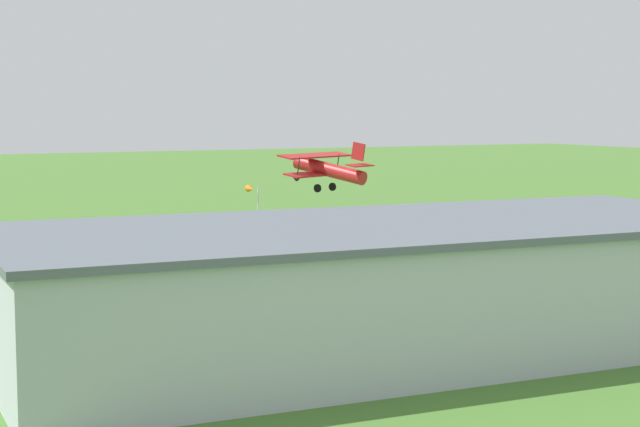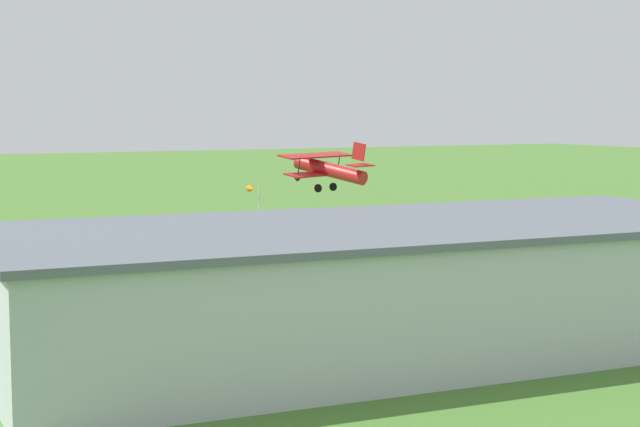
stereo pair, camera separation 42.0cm
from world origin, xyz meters
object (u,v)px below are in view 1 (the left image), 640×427
Objects in this scene: hangar at (395,285)px; biplane at (326,169)px; person_walking_on_apron at (58,295)px; person_watching_takeoff at (384,266)px; windsock at (252,193)px; person_at_fence_line at (553,268)px; person_by_parked_cars at (453,259)px.

hangar is 29.65m from biplane.
biplane reaches higher than person_walking_on_apron.
person_watching_takeoff is 0.30× the size of windsock.
biplane is 4.54× the size of person_at_fence_line.
person_watching_takeoff is 6.07m from person_by_parked_cars.
person_at_fence_line is (-20.21, -12.16, -2.29)m from hangar.
person_by_parked_cars is at bearing -130.95° from hangar.
windsock is at bearing -63.41° from person_at_fence_line.
windsock is (8.67, -17.07, 3.98)m from person_by_parked_cars.
person_by_parked_cars is at bearing 127.63° from biplane.
person_at_fence_line is at bearing 116.59° from windsock.
person_at_fence_line is at bearing 170.00° from person_walking_on_apron.
windsock reaches higher than person_watching_takeoff.
person_walking_on_apron reaches higher than person_watching_takeoff.
person_at_fence_line is at bearing 122.47° from biplane.
person_watching_takeoff is at bearing -119.41° from hangar.
person_at_fence_line reaches higher than person_by_parked_cars.
person_at_fence_line is (-9.51, 6.81, 0.07)m from person_watching_takeoff.
biplane is (-10.49, -27.43, 4.08)m from hangar.
biplane is 25.73m from person_walking_on_apron.
person_walking_on_apron reaches higher than person_by_parked_cars.
biplane is at bearing -110.93° from hangar.
person_watching_takeoff is at bearing 91.40° from biplane.
hangar is 24.81× the size of person_watching_takeoff.
person_by_parked_cars is (-6.06, -0.33, 0.01)m from person_watching_takeoff.
person_watching_takeoff is (-23.25, -1.04, -0.02)m from person_walking_on_apron.
person_walking_on_apron is 23.27m from person_watching_takeoff.
person_at_fence_line is 7.93m from person_by_parked_cars.
biplane is at bearing -88.60° from person_watching_takeoff.
windsock is (2.61, -17.40, 3.99)m from person_watching_takeoff.
biplane reaches higher than person_at_fence_line.
person_at_fence_line is (-9.72, 15.27, -6.37)m from biplane.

